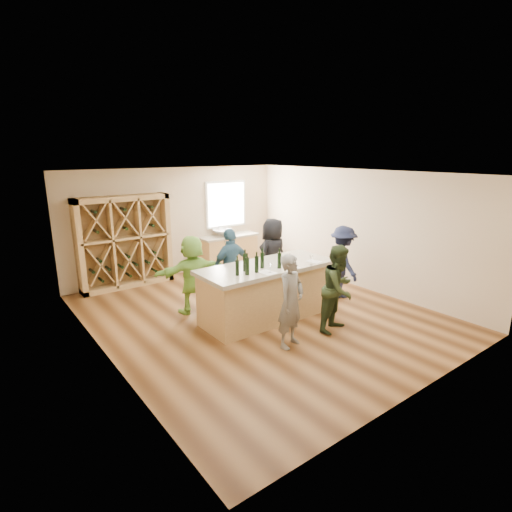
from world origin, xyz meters
TOP-DOWN VIEW (x-y plane):
  - floor at (0.00, 0.00)m, footprint 6.00×7.00m
  - ceiling at (0.00, 0.00)m, footprint 6.00×7.00m
  - wall_back at (0.00, 3.55)m, footprint 6.00×0.10m
  - wall_front at (0.00, -3.55)m, footprint 6.00×0.10m
  - wall_left at (-3.05, 0.00)m, footprint 0.10×7.00m
  - wall_right at (3.05, 0.00)m, footprint 0.10×7.00m
  - window_frame at (1.50, 3.47)m, footprint 1.30×0.06m
  - window_pane at (1.50, 3.44)m, footprint 1.18×0.01m
  - wine_rack at (-1.50, 3.27)m, footprint 2.20×0.45m
  - back_counter_base at (1.40, 3.20)m, footprint 1.60×0.58m
  - back_counter_top at (1.40, 3.20)m, footprint 1.70×0.62m
  - sink at (1.20, 3.20)m, footprint 0.54×0.54m
  - faucet at (1.20, 3.38)m, footprint 0.02×0.02m
  - tasting_counter_base at (0.02, -0.26)m, footprint 2.60×1.00m
  - tasting_counter_top at (0.02, -0.26)m, footprint 2.72×1.12m
  - wine_bottle_a at (-0.81, -0.46)m, footprint 0.07×0.07m
  - wine_bottle_b at (-0.65, -0.53)m, footprint 0.10×0.10m
  - wine_bottle_c at (-0.55, -0.33)m, footprint 0.11×0.11m
  - wine_bottle_d at (-0.43, -0.52)m, footprint 0.09×0.09m
  - wine_bottle_e at (-0.18, -0.36)m, footprint 0.08×0.08m
  - wine_glass_a at (-0.24, -0.67)m, footprint 0.07×0.07m
  - wine_glass_b at (0.20, -0.73)m, footprint 0.07×0.07m
  - wine_glass_c at (0.70, -0.76)m, footprint 0.08×0.08m
  - wine_glass_d at (0.47, -0.37)m, footprint 0.06×0.06m
  - tasting_menu_a at (-0.28, -0.64)m, footprint 0.25×0.33m
  - tasting_menu_b at (0.31, -0.65)m, footprint 0.21×0.28m
  - tasting_menu_c at (0.93, -0.62)m, footprint 0.24×0.30m
  - person_near_left at (-0.40, -1.42)m, footprint 0.68×0.58m
  - person_near_right at (0.70, -1.48)m, footprint 0.86×0.61m
  - person_server at (2.10, -0.35)m, footprint 0.82×1.15m
  - person_far_mid at (-0.12, 0.78)m, footprint 1.01×0.58m
  - person_far_right at (1.01, 0.78)m, footprint 0.97×0.76m
  - person_far_left at (-0.98, 0.89)m, footprint 1.51×0.62m
  - wine_bottle_f at (0.07, -0.56)m, footprint 0.07×0.07m

SIDE VIEW (x-z plane):
  - floor at x=0.00m, z-range -0.10..0.00m
  - back_counter_base at x=1.40m, z-range 0.00..0.86m
  - tasting_counter_base at x=0.02m, z-range 0.00..1.00m
  - person_near_left at x=-0.40m, z-range 0.00..1.60m
  - person_far_left at x=-0.98m, z-range 0.00..1.60m
  - person_near_right at x=0.70m, z-range 0.00..1.60m
  - person_server at x=2.10m, z-range 0.00..1.62m
  - person_far_mid at x=-0.12m, z-range 0.00..1.65m
  - person_far_right at x=1.01m, z-range 0.00..1.75m
  - back_counter_top at x=1.40m, z-range 0.86..0.92m
  - sink at x=1.20m, z-range 0.92..1.11m
  - tasting_counter_top at x=0.02m, z-range 1.00..1.08m
  - faucet at x=1.20m, z-range 0.92..1.22m
  - tasting_menu_a at x=-0.28m, z-range 1.08..1.08m
  - tasting_menu_b at x=0.31m, z-range 1.08..1.08m
  - tasting_menu_c at x=0.93m, z-range 1.08..1.08m
  - wine_rack at x=-1.50m, z-range 0.00..2.20m
  - wine_glass_b at x=0.20m, z-range 1.08..1.25m
  - wine_glass_a at x=-0.24m, z-range 1.08..1.25m
  - wine_glass_d at x=0.47m, z-range 1.08..1.25m
  - wine_glass_c at x=0.70m, z-range 1.08..1.27m
  - wine_bottle_a at x=-0.81m, z-range 1.08..1.36m
  - wine_bottle_f at x=0.07m, z-range 1.08..1.38m
  - wine_bottle_e at x=-0.18m, z-range 1.08..1.38m
  - wine_bottle_d at x=-0.43m, z-range 1.08..1.38m
  - wine_bottle_b at x=-0.65m, z-range 1.08..1.40m
  - wine_bottle_c at x=-0.55m, z-range 1.08..1.41m
  - wall_back at x=0.00m, z-range 0.00..2.80m
  - wall_front at x=0.00m, z-range 0.00..2.80m
  - wall_left at x=-3.05m, z-range 0.00..2.80m
  - wall_right at x=3.05m, z-range 0.00..2.80m
  - window_frame at x=1.50m, z-range 1.10..2.40m
  - window_pane at x=1.50m, z-range 1.16..2.34m
  - ceiling at x=0.00m, z-range 2.80..2.90m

